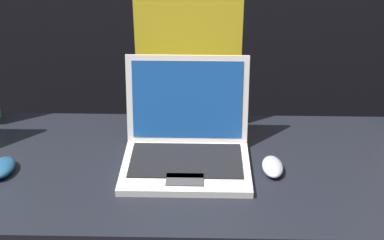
# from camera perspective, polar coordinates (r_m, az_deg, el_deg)

# --- Properties ---
(mouse_front) EXTENTS (0.07, 0.11, 0.03)m
(mouse_front) POSITION_cam_1_polar(r_m,az_deg,el_deg) (1.63, -19.62, -4.81)
(mouse_front) COLOR navy
(mouse_front) RESTS_ON display_counter
(laptop_middle) EXTENTS (0.37, 0.33, 0.29)m
(laptop_middle) POSITION_cam_1_polar(r_m,az_deg,el_deg) (1.58, -0.60, -2.13)
(laptop_middle) COLOR silver
(laptop_middle) RESTS_ON display_counter
(mouse_middle) EXTENTS (0.06, 0.11, 0.03)m
(mouse_middle) POSITION_cam_1_polar(r_m,az_deg,el_deg) (1.56, 8.59, -4.94)
(mouse_middle) COLOR #B2B2B7
(mouse_middle) RESTS_ON display_counter
(promo_stand_middle) EXTENTS (0.33, 0.07, 0.47)m
(promo_stand_middle) POSITION_cam_1_polar(r_m,az_deg,el_deg) (1.71, -0.38, 6.28)
(promo_stand_middle) COLOR black
(promo_stand_middle) RESTS_ON display_counter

